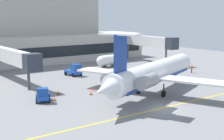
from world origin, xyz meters
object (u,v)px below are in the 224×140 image
at_px(regional_jet, 153,73).
at_px(fuel_tank, 109,60).
at_px(pushback_tractor, 43,95).
at_px(baggage_tug, 74,70).
at_px(marshaller, 192,68).

height_order(regional_jet, fuel_tank, regional_jet).
xyz_separation_m(regional_jet, fuel_tank, (9.90, 24.41, -1.68)).
bearing_deg(regional_jet, pushback_tractor, 158.95).
height_order(baggage_tug, fuel_tank, fuel_tank).
distance_m(regional_jet, marshaller, 20.43).
height_order(pushback_tractor, marshaller, pushback_tractor).
distance_m(pushback_tractor, fuel_tank, 30.87).
distance_m(regional_jet, fuel_tank, 26.40).
relative_size(regional_jet, marshaller, 15.18).
xyz_separation_m(baggage_tug, marshaller, (20.35, -11.02, -0.07)).
bearing_deg(marshaller, baggage_tug, 151.56).
relative_size(baggage_tug, fuel_tank, 0.54).
height_order(regional_jet, marshaller, regional_jet).
relative_size(baggage_tug, marshaller, 1.89).
xyz_separation_m(pushback_tractor, marshaller, (33.09, 2.76, 0.06)).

